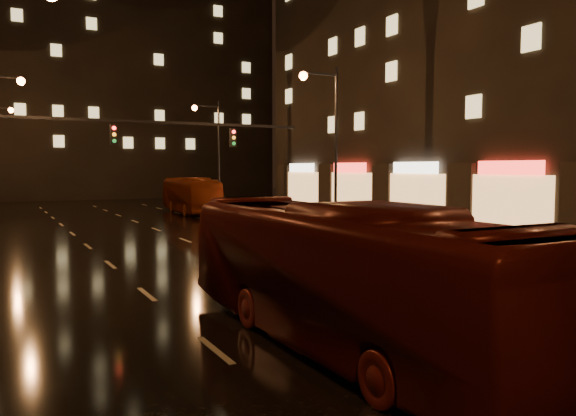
{
  "coord_description": "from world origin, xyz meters",
  "views": [
    {
      "loc": [
        -9.12,
        -7.14,
        3.9
      ],
      "look_at": [
        -0.01,
        10.1,
        2.5
      ],
      "focal_mm": 35.0,
      "sensor_mm": 36.0,
      "label": 1
    }
  ],
  "objects_px": {
    "bus_curb": "(191,195)",
    "taxi_near": "(437,294)",
    "bus_red": "(341,275)",
    "taxi_far": "(412,237)"
  },
  "relations": [
    {
      "from": "bus_red",
      "to": "taxi_near",
      "type": "relative_size",
      "value": 2.62
    },
    {
      "from": "taxi_near",
      "to": "taxi_far",
      "type": "xyz_separation_m",
      "value": [
        7.32,
        9.62,
        -0.03
      ]
    },
    {
      "from": "bus_curb",
      "to": "taxi_far",
      "type": "relative_size",
      "value": 2.25
    },
    {
      "from": "bus_red",
      "to": "taxi_near",
      "type": "distance_m",
      "value": 3.28
    },
    {
      "from": "bus_red",
      "to": "taxi_far",
      "type": "relative_size",
      "value": 2.33
    },
    {
      "from": "bus_red",
      "to": "bus_curb",
      "type": "relative_size",
      "value": 1.03
    },
    {
      "from": "taxi_near",
      "to": "taxi_far",
      "type": "bearing_deg",
      "value": 47.88
    },
    {
      "from": "taxi_near",
      "to": "bus_red",
      "type": "bearing_deg",
      "value": -177.88
    },
    {
      "from": "bus_curb",
      "to": "taxi_near",
      "type": "height_order",
      "value": "bus_curb"
    },
    {
      "from": "bus_red",
      "to": "taxi_near",
      "type": "height_order",
      "value": "bus_red"
    }
  ]
}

